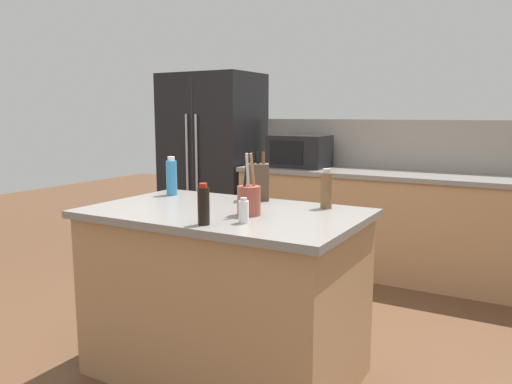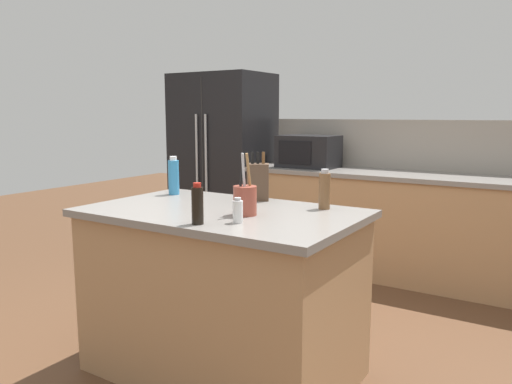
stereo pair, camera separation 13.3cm
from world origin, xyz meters
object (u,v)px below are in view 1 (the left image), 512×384
utensil_crock (249,199)px  soy_sauce_bottle (204,205)px  refrigerator (213,162)px  microwave (300,151)px  salt_shaker (244,211)px  dish_soap_bottle (172,177)px  pepper_grinder (326,190)px  knife_block (258,181)px

utensil_crock → soy_sauce_bottle: utensil_crock is taller
refrigerator → microwave: size_ratio=3.40×
utensil_crock → salt_shaker: (0.07, -0.17, -0.03)m
dish_soap_bottle → soy_sauce_bottle: size_ratio=1.25×
pepper_grinder → salt_shaker: (-0.20, -0.54, -0.05)m
microwave → dish_soap_bottle: bearing=-90.0°
pepper_grinder → salt_shaker: pepper_grinder is taller
refrigerator → microwave: refrigerator is taller
knife_block → dish_soap_bottle: (-0.57, -0.11, 0.00)m
knife_block → dish_soap_bottle: size_ratio=1.18×
knife_block → pepper_grinder: (0.46, -0.04, -0.01)m
dish_soap_bottle → pepper_grinder: (1.03, 0.06, -0.01)m
utensil_crock → dish_soap_bottle: bearing=157.7°
microwave → soy_sauce_bottle: microwave is taller
knife_block → soy_sauce_bottle: (0.11, -0.71, -0.02)m
soy_sauce_bottle → pepper_grinder: bearing=62.6°
dish_soap_bottle → pepper_grinder: size_ratio=1.12×
utensil_crock → pepper_grinder: 0.46m
dish_soap_bottle → salt_shaker: size_ratio=2.02×
salt_shaker → soy_sauce_bottle: bearing=-139.3°
microwave → salt_shaker: bearing=-71.2°
knife_block → pepper_grinder: 0.46m
microwave → dish_soap_bottle: size_ratio=2.24×
utensil_crock → dish_soap_bottle: (-0.75, 0.31, 0.03)m
microwave → pepper_grinder: microwave is taller
utensil_crock → dish_soap_bottle: utensil_crock is taller
salt_shaker → soy_sauce_bottle: soy_sauce_bottle is taller
knife_block → utensil_crock: utensil_crock is taller
dish_soap_bottle → pepper_grinder: bearing=3.5°
knife_block → salt_shaker: (0.25, -0.59, -0.06)m
microwave → soy_sauce_bottle: 2.64m
refrigerator → salt_shaker: bearing=-52.8°
dish_soap_bottle → salt_shaker: 0.96m
dish_soap_bottle → utensil_crock: bearing=-22.3°
utensil_crock → pepper_grinder: utensil_crock is taller
utensil_crock → dish_soap_bottle: size_ratio=1.30×
refrigerator → soy_sauce_bottle: 3.13m
utensil_crock → soy_sauce_bottle: bearing=-103.5°
refrigerator → utensil_crock: refrigerator is taller
refrigerator → soy_sauce_bottle: refrigerator is taller
refrigerator → dish_soap_bottle: size_ratio=7.61×
utensil_crock → dish_soap_bottle: 0.81m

